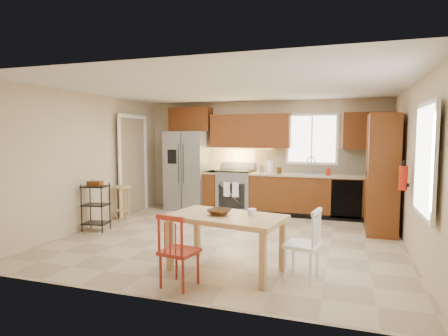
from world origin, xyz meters
name	(u,v)px	position (x,y,z in m)	size (l,w,h in m)	color
floor	(230,238)	(0.00, 0.00, 0.00)	(5.50, 5.50, 0.00)	tan
ceiling	(231,88)	(0.00, 0.00, 2.50)	(5.50, 5.00, 0.02)	silver
wall_back	(263,156)	(0.00, 2.50, 1.25)	(5.50, 0.02, 2.50)	#CCB793
wall_front	(159,182)	(0.00, -2.50, 1.25)	(5.50, 0.02, 2.50)	#CCB793
wall_left	(91,161)	(-2.75, 0.00, 1.25)	(0.02, 5.00, 2.50)	#CCB793
wall_right	(414,169)	(2.75, 0.00, 1.25)	(0.02, 5.00, 2.50)	#CCB793
refrigerator	(188,170)	(-1.70, 2.12, 0.91)	(0.92, 0.75, 1.82)	gray
range_stove	(236,191)	(-0.55, 2.19, 0.46)	(0.76, 0.63, 0.92)	gray
base_cabinet_narrow	(213,191)	(-1.10, 2.20, 0.45)	(0.30, 0.60, 0.90)	brown
base_cabinet_run	(319,196)	(1.29, 2.20, 0.45)	(2.92, 0.60, 0.90)	brown
dishwasher	(346,199)	(1.85, 1.91, 0.45)	(0.60, 0.02, 0.78)	black
backsplash	(320,161)	(1.29, 2.48, 1.18)	(2.92, 0.03, 0.55)	beige
upper_over_fridge	(191,120)	(-1.70, 2.33, 2.10)	(1.00, 0.35, 0.55)	#622A10
upper_left_block	(250,131)	(-0.25, 2.33, 1.83)	(1.80, 0.35, 0.75)	#622A10
upper_right_block	(369,131)	(2.25, 2.33, 1.83)	(1.00, 0.35, 0.75)	#622A10
window_back	(312,139)	(1.10, 2.48, 1.65)	(1.12, 0.04, 1.12)	white
sink	(310,176)	(1.10, 2.20, 0.86)	(0.62, 0.46, 0.16)	gray
undercab_glow	(237,149)	(-0.55, 2.30, 1.43)	(1.60, 0.30, 0.01)	#FFBF66
soap_bottle	(328,171)	(1.48, 2.10, 1.00)	(0.09, 0.09, 0.19)	red
paper_towel	(270,167)	(0.25, 2.15, 1.04)	(0.12, 0.12, 0.28)	white
canister_steel	(261,169)	(0.05, 2.15, 0.99)	(0.11, 0.11, 0.18)	gray
canister_wood	(279,171)	(0.45, 2.12, 0.97)	(0.10, 0.10, 0.14)	#482D13
pantry	(382,174)	(2.43, 1.20, 1.05)	(0.50, 0.95, 2.10)	brown
fire_extinguisher	(403,178)	(2.63, 0.15, 1.10)	(0.12, 0.12, 0.36)	red
window_right	(426,160)	(2.68, -1.15, 1.45)	(0.04, 1.02, 1.32)	white
doorway	(132,166)	(-2.67, 1.30, 1.05)	(0.04, 0.95, 2.10)	#8C7A59
dining_table	(226,243)	(0.38, -1.45, 0.35)	(1.44, 0.81, 0.70)	tan
chair_red	(179,250)	(0.03, -2.10, 0.42)	(0.40, 0.40, 0.85)	maroon
chair_white	(302,243)	(1.33, -1.40, 0.42)	(0.40, 0.40, 0.85)	white
table_bowl	(219,215)	(0.29, -1.45, 0.71)	(0.29, 0.29, 0.07)	#482D13
table_jar	(252,214)	(0.70, -1.36, 0.74)	(0.10, 0.10, 0.11)	white
bar_stool	(122,203)	(-2.50, 0.63, 0.35)	(0.34, 0.34, 0.70)	tan
utility_cart	(96,207)	(-2.47, -0.27, 0.43)	(0.43, 0.34, 0.86)	black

